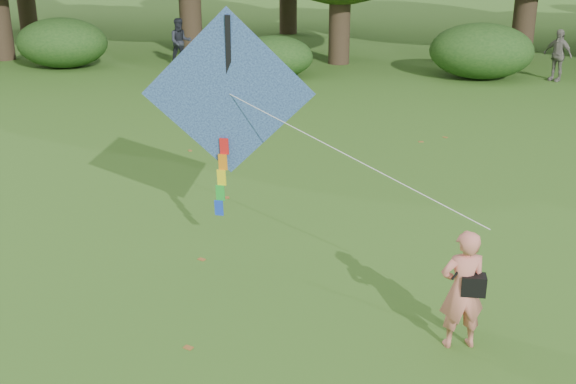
# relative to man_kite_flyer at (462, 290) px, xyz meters

# --- Properties ---
(ground) EXTENTS (100.00, 100.00, 0.00)m
(ground) POSITION_rel_man_kite_flyer_xyz_m (-0.97, -0.75, -0.80)
(ground) COLOR #265114
(ground) RESTS_ON ground
(man_kite_flyer) EXTENTS (0.66, 0.52, 1.59)m
(man_kite_flyer) POSITION_rel_man_kite_flyer_xyz_m (0.00, 0.00, 0.00)
(man_kite_flyer) COLOR #D67764
(man_kite_flyer) RESTS_ON ground
(bystander_left) EXTENTS (1.03, 0.94, 1.73)m
(bystander_left) POSITION_rel_man_kite_flyer_xyz_m (-8.81, 18.10, 0.07)
(bystander_left) COLOR #22252E
(bystander_left) RESTS_ON ground
(bystander_right) EXTENTS (1.04, 0.98, 1.73)m
(bystander_right) POSITION_rel_man_kite_flyer_xyz_m (4.53, 17.12, 0.07)
(bystander_right) COLOR slate
(bystander_right) RESTS_ON ground
(crossbody_bag) EXTENTS (0.43, 0.20, 0.67)m
(crossbody_bag) POSITION_rel_man_kite_flyer_xyz_m (0.12, -0.03, 0.10)
(crossbody_bag) COLOR black
(crossbody_bag) RESTS_ON ground
(flying_kite) EXTENTS (4.97, 2.62, 3.31)m
(flying_kite) POSITION_rel_man_kite_flyer_xyz_m (-3.41, 2.30, 1.80)
(flying_kite) COLOR #296FB2
(flying_kite) RESTS_ON ground
(shrub_band) EXTENTS (39.15, 3.22, 1.88)m
(shrub_band) POSITION_rel_man_kite_flyer_xyz_m (-1.69, 16.85, 0.06)
(shrub_band) COLOR #264919
(shrub_band) RESTS_ON ground
(fallen_leaves) EXTENTS (9.23, 12.45, 0.01)m
(fallen_leaves) POSITION_rel_man_kite_flyer_xyz_m (-0.94, 2.89, -0.79)
(fallen_leaves) COLOR brown
(fallen_leaves) RESTS_ON ground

